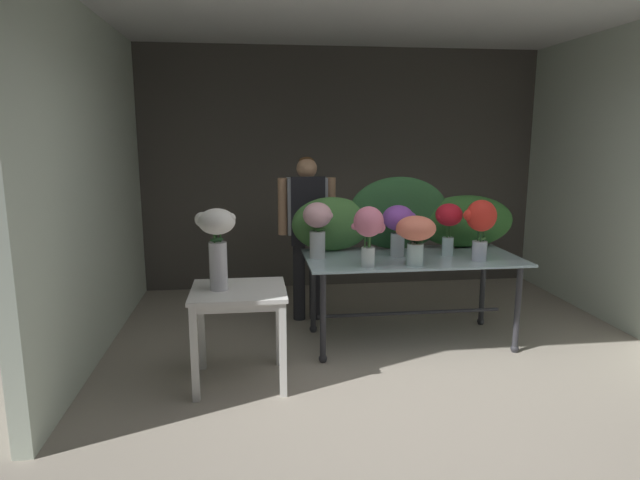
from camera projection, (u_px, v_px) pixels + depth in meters
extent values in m
plane|color=#9E9384|center=(371.00, 331.00, 5.11)|extent=(7.59, 7.59, 0.00)
cube|color=#4C4742|center=(342.00, 170.00, 6.53)|extent=(4.85, 0.12, 2.83)
cube|color=silver|center=(92.00, 184.00, 4.55)|extent=(0.12, 3.57, 2.83)
cube|color=silver|center=(623.00, 179.00, 5.15)|extent=(0.12, 3.57, 2.83)
cube|color=silver|center=(377.00, 7.00, 4.57)|extent=(4.97, 3.57, 0.12)
cube|color=#A7C5D0|center=(412.00, 258.00, 4.71)|extent=(1.85, 0.90, 0.02)
cylinder|color=#2D2D33|center=(323.00, 317.00, 4.34)|extent=(0.05, 0.05, 0.76)
sphere|color=#2D2D33|center=(323.00, 358.00, 4.41)|extent=(0.07, 0.07, 0.07)
cylinder|color=#2D2D33|center=(517.00, 309.00, 4.55)|extent=(0.05, 0.05, 0.76)
sphere|color=#2D2D33|center=(515.00, 349.00, 4.62)|extent=(0.07, 0.07, 0.07)
cylinder|color=#2D2D33|center=(313.00, 293.00, 5.02)|extent=(0.05, 0.05, 0.76)
sphere|color=#2D2D33|center=(313.00, 329.00, 5.09)|extent=(0.07, 0.07, 0.07)
cylinder|color=#2D2D33|center=(483.00, 287.00, 5.23)|extent=(0.05, 0.05, 0.76)
sphere|color=#2D2D33|center=(481.00, 321.00, 5.30)|extent=(0.07, 0.07, 0.07)
cylinder|color=#2D2D33|center=(410.00, 313.00, 4.81)|extent=(1.65, 0.03, 0.03)
cube|color=white|center=(238.00, 291.00, 3.93)|extent=(0.69, 0.62, 0.03)
cube|color=white|center=(239.00, 297.00, 3.94)|extent=(0.63, 0.56, 0.06)
cube|color=white|center=(194.00, 354.00, 3.70)|extent=(0.05, 0.05, 0.69)
cube|color=white|center=(283.00, 350.00, 3.78)|extent=(0.05, 0.05, 0.69)
cube|color=white|center=(201.00, 327.00, 4.23)|extent=(0.05, 0.05, 0.69)
cube|color=white|center=(279.00, 324.00, 4.30)|extent=(0.05, 0.05, 0.69)
cylinder|color=#232328|center=(299.00, 277.00, 5.37)|extent=(0.12, 0.12, 0.88)
cylinder|color=#232328|center=(315.00, 276.00, 5.39)|extent=(0.12, 0.12, 0.88)
cube|color=#999EA8|center=(307.00, 206.00, 5.25)|extent=(0.38, 0.22, 0.54)
cube|color=black|center=(308.00, 212.00, 5.14)|extent=(0.33, 0.02, 0.66)
cylinder|color=tan|center=(283.00, 207.00, 5.22)|extent=(0.09, 0.09, 0.55)
cylinder|color=tan|center=(331.00, 206.00, 5.28)|extent=(0.09, 0.09, 0.55)
sphere|color=tan|center=(307.00, 168.00, 5.18)|extent=(0.20, 0.20, 0.20)
ellipsoid|color=brown|center=(306.00, 161.00, 5.18)|extent=(0.15, 0.15, 0.09)
ellipsoid|color=#477F3D|center=(331.00, 224.00, 4.90)|extent=(0.72, 0.28, 0.49)
ellipsoid|color=#28562D|center=(399.00, 213.00, 4.96)|extent=(0.94, 0.20, 0.67)
ellipsoid|color=#2D6028|center=(465.00, 221.00, 5.06)|extent=(0.93, 0.28, 0.49)
cylinder|color=silver|center=(448.00, 246.00, 4.74)|extent=(0.10, 0.10, 0.16)
cylinder|color=#9EBCB2|center=(447.00, 251.00, 4.75)|extent=(0.09, 0.09, 0.07)
cylinder|color=#2D6028|center=(450.00, 238.00, 4.73)|extent=(0.01, 0.01, 0.29)
cylinder|color=#2D6028|center=(446.00, 238.00, 4.74)|extent=(0.01, 0.01, 0.29)
cylinder|color=#2D6028|center=(447.00, 238.00, 4.70)|extent=(0.01, 0.01, 0.29)
ellipsoid|color=red|center=(449.00, 215.00, 4.69)|extent=(0.23, 0.23, 0.20)
sphere|color=red|center=(441.00, 217.00, 4.66)|extent=(0.07, 0.07, 0.07)
sphere|color=red|center=(458.00, 214.00, 4.67)|extent=(0.07, 0.07, 0.07)
cylinder|color=silver|center=(397.00, 245.00, 4.70)|extent=(0.12, 0.12, 0.21)
cylinder|color=#9EBCB2|center=(397.00, 251.00, 4.71)|extent=(0.11, 0.11, 0.09)
cylinder|color=#477F3D|center=(400.00, 240.00, 4.69)|extent=(0.01, 0.01, 0.26)
cylinder|color=#477F3D|center=(397.00, 240.00, 4.71)|extent=(0.01, 0.01, 0.26)
cylinder|color=#477F3D|center=(395.00, 240.00, 4.69)|extent=(0.01, 0.01, 0.26)
cylinder|color=#477F3D|center=(398.00, 241.00, 4.67)|extent=(0.01, 0.01, 0.26)
ellipsoid|color=purple|center=(398.00, 218.00, 4.66)|extent=(0.27, 0.27, 0.22)
sphere|color=purple|center=(412.00, 217.00, 4.67)|extent=(0.08, 0.08, 0.08)
cylinder|color=silver|center=(479.00, 251.00, 4.54)|extent=(0.12, 0.12, 0.17)
cylinder|color=#9EBCB2|center=(479.00, 256.00, 4.55)|extent=(0.11, 0.11, 0.07)
cylinder|color=#28562D|center=(483.00, 242.00, 4.53)|extent=(0.01, 0.01, 0.29)
cylinder|color=#28562D|center=(478.00, 242.00, 4.54)|extent=(0.01, 0.01, 0.29)
cylinder|color=#28562D|center=(480.00, 243.00, 4.50)|extent=(0.01, 0.01, 0.29)
ellipsoid|color=red|center=(481.00, 216.00, 4.48)|extent=(0.25, 0.25, 0.26)
sphere|color=red|center=(469.00, 215.00, 4.46)|extent=(0.10, 0.10, 0.10)
ellipsoid|color=#477F3D|center=(482.00, 239.00, 4.53)|extent=(0.10, 0.09, 0.03)
cylinder|color=silver|center=(317.00, 245.00, 4.63)|extent=(0.14, 0.14, 0.23)
cylinder|color=#9EBCB2|center=(317.00, 252.00, 4.64)|extent=(0.12, 0.12, 0.10)
cylinder|color=#2D6028|center=(319.00, 240.00, 4.63)|extent=(0.01, 0.01, 0.30)
cylinder|color=#2D6028|center=(317.00, 239.00, 4.64)|extent=(0.01, 0.01, 0.30)
cylinder|color=#2D6028|center=(314.00, 240.00, 4.63)|extent=(0.01, 0.01, 0.30)
cylinder|color=#2D6028|center=(318.00, 240.00, 4.61)|extent=(0.01, 0.01, 0.30)
ellipsoid|color=#EFB2BC|center=(317.00, 215.00, 4.58)|extent=(0.25, 0.25, 0.22)
sphere|color=#EFB2BC|center=(310.00, 216.00, 4.57)|extent=(0.09, 0.09, 0.09)
sphere|color=#EFB2BC|center=(329.00, 216.00, 4.57)|extent=(0.07, 0.07, 0.07)
ellipsoid|color=#2D6028|center=(320.00, 229.00, 4.59)|extent=(0.11, 0.06, 0.03)
cylinder|color=silver|center=(368.00, 257.00, 4.31)|extent=(0.11, 0.11, 0.16)
cylinder|color=#9EBCB2|center=(368.00, 263.00, 4.32)|extent=(0.10, 0.10, 0.07)
cylinder|color=#387033|center=(370.00, 248.00, 4.30)|extent=(0.01, 0.01, 0.29)
cylinder|color=#387033|center=(368.00, 248.00, 4.32)|extent=(0.01, 0.01, 0.29)
cylinder|color=#387033|center=(365.00, 248.00, 4.30)|extent=(0.01, 0.01, 0.29)
cylinder|color=#387033|center=(369.00, 249.00, 4.28)|extent=(0.01, 0.01, 0.29)
ellipsoid|color=pink|center=(369.00, 222.00, 4.26)|extent=(0.24, 0.24, 0.24)
sphere|color=pink|center=(355.00, 226.00, 4.28)|extent=(0.06, 0.06, 0.06)
sphere|color=pink|center=(379.00, 227.00, 4.29)|extent=(0.10, 0.10, 0.10)
cylinder|color=silver|center=(415.00, 255.00, 4.36)|extent=(0.13, 0.13, 0.18)
cylinder|color=#9EBCB2|center=(415.00, 261.00, 4.37)|extent=(0.12, 0.12, 0.08)
cylinder|color=#28562D|center=(419.00, 250.00, 4.36)|extent=(0.01, 0.01, 0.24)
cylinder|color=#28562D|center=(414.00, 249.00, 4.39)|extent=(0.01, 0.01, 0.24)
cylinder|color=#28562D|center=(411.00, 250.00, 4.35)|extent=(0.01, 0.01, 0.24)
cylinder|color=#28562D|center=(417.00, 251.00, 4.34)|extent=(0.01, 0.01, 0.24)
ellipsoid|color=#EF7A60|center=(416.00, 228.00, 4.32)|extent=(0.32, 0.32, 0.20)
sphere|color=#EF7A60|center=(401.00, 230.00, 4.32)|extent=(0.08, 0.08, 0.08)
sphere|color=#EF7A60|center=(428.00, 228.00, 4.34)|extent=(0.08, 0.08, 0.08)
ellipsoid|color=#28562D|center=(418.00, 241.00, 4.34)|extent=(0.10, 0.10, 0.03)
cylinder|color=silver|center=(218.00, 266.00, 3.88)|extent=(0.13, 0.13, 0.35)
cylinder|color=#9EBCB2|center=(219.00, 279.00, 3.90)|extent=(0.12, 0.12, 0.15)
cylinder|color=#2D6028|center=(221.00, 259.00, 3.88)|extent=(0.01, 0.01, 0.43)
cylinder|color=#2D6028|center=(217.00, 258.00, 3.89)|extent=(0.01, 0.01, 0.43)
cylinder|color=#2D6028|center=(215.00, 260.00, 3.85)|extent=(0.01, 0.01, 0.43)
ellipsoid|color=white|center=(217.00, 221.00, 3.82)|extent=(0.26, 0.26, 0.19)
sphere|color=white|center=(202.00, 219.00, 3.83)|extent=(0.11, 0.11, 0.11)
sphere|color=white|center=(231.00, 218.00, 3.80)|extent=(0.07, 0.07, 0.07)
ellipsoid|color=#28562D|center=(217.00, 240.00, 3.83)|extent=(0.11, 0.08, 0.03)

